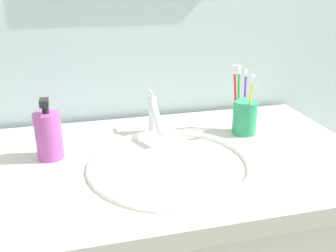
{
  "coord_description": "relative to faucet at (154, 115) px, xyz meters",
  "views": [
    {
      "loc": [
        -0.19,
        -0.82,
        1.33
      ],
      "look_at": [
        0.01,
        -0.02,
        0.99
      ],
      "focal_mm": 39.94,
      "sensor_mm": 36.0,
      "label": 1
    }
  ],
  "objects": [
    {
      "name": "toothbrush_purple",
      "position": [
        0.27,
        -0.01,
        0.04
      ],
      "size": [
        0.02,
        0.05,
        0.17
      ],
      "color": "purple",
      "rests_on": "toothbrush_cup"
    },
    {
      "name": "toothbrush_green",
      "position": [
        0.25,
        -0.01,
        0.05
      ],
      "size": [
        0.01,
        0.04,
        0.18
      ],
      "color": "green",
      "rests_on": "toothbrush_cup"
    },
    {
      "name": "sink_basin",
      "position": [
        -0.0,
        -0.19,
        -0.1
      ],
      "size": [
        0.41,
        0.41,
        0.11
      ],
      "color": "white",
      "rests_on": "vanity_counter"
    },
    {
      "name": "soap_dispenser",
      "position": [
        -0.28,
        -0.08,
        0.0
      ],
      "size": [
        0.06,
        0.06,
        0.16
      ],
      "color": "#B24CA5",
      "rests_on": "vanity_counter"
    },
    {
      "name": "tiled_wall_back",
      "position": [
        -0.01,
        0.19,
        0.24
      ],
      "size": [
        2.24,
        0.04,
        2.4
      ],
      "primitive_type": "cube",
      "color": "silver",
      "rests_on": "ground"
    },
    {
      "name": "faucet",
      "position": [
        0.0,
        0.0,
        0.0
      ],
      "size": [
        0.02,
        0.16,
        0.12
      ],
      "color": "silver",
      "rests_on": "sink_basin"
    },
    {
      "name": "toothbrush_red",
      "position": [
        0.23,
        -0.03,
        0.05
      ],
      "size": [
        0.03,
        0.01,
        0.19
      ],
      "color": "red",
      "rests_on": "toothbrush_cup"
    },
    {
      "name": "toothbrush_yellow",
      "position": [
        0.25,
        -0.08,
        0.04
      ],
      "size": [
        0.02,
        0.03,
        0.18
      ],
      "color": "yellow",
      "rests_on": "toothbrush_cup"
    },
    {
      "name": "toothbrush_cup",
      "position": [
        0.25,
        -0.05,
        -0.01
      ],
      "size": [
        0.07,
        0.07,
        0.1
      ],
      "primitive_type": "cylinder",
      "color": "#2D9966",
      "rests_on": "vanity_counter"
    }
  ]
}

